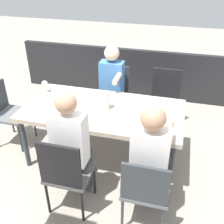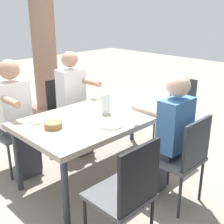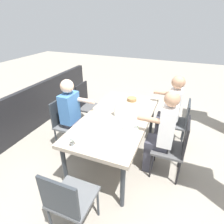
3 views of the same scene
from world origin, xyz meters
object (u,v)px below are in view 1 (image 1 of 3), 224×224
chair_head_east (7,110)px  wine_glass_3 (45,84)px  water_pitcher (106,101)px  diner_guest_third (111,87)px  diner_man_white (150,160)px  plate_1 (127,99)px  chair_west_north (146,188)px  dining_table (103,113)px  chair_mid_north (66,172)px  plate_3 (60,90)px  bread_basket (158,116)px  chair_mid_south (114,92)px  plate_0 (154,129)px  chair_west_south (165,98)px  diner_woman_green (73,145)px  plate_2 (74,118)px

chair_head_east → wine_glass_3: wine_glass_3 is taller
water_pitcher → diner_guest_third: bearing=-79.6°
diner_man_white → plate_1: diner_man_white is taller
plate_1 → chair_west_north: bearing=110.1°
chair_head_east → wine_glass_3: size_ratio=5.37×
dining_table → diner_guest_third: (0.10, -0.74, 0.00)m
chair_mid_north → water_pitcher: bearing=-98.4°
chair_west_north → diner_guest_third: bearing=-64.6°
plate_3 → plate_1: bearing=178.1°
chair_mid_north → bread_basket: (-0.77, -0.88, 0.25)m
dining_table → diner_guest_third: size_ratio=1.51×
chair_mid_north → plate_3: 1.41m
diner_guest_third → plate_1: diner_guest_third is taller
diner_man_white → diner_guest_third: diner_man_white is taller
chair_mid_south → plate_0: bearing=122.4°
plate_0 → water_pitcher: (0.63, -0.30, 0.09)m
chair_head_east → diner_man_white: 2.21m
chair_mid_north → wine_glass_3: (0.78, -1.15, 0.34)m
chair_west_south → plate_0: size_ratio=4.46×
chair_mid_north → chair_mid_south: 1.83m
plate_3 → bread_basket: (-1.38, 0.37, 0.02)m
chair_mid_north → chair_head_east: 1.58m
dining_table → chair_west_south: bearing=-126.7°
plate_1 → diner_guest_third: bearing=-52.1°
chair_mid_north → chair_west_north: bearing=-179.4°
bread_basket → chair_west_north: bearing=90.8°
plate_0 → diner_woman_green: bearing=28.4°
chair_mid_south → diner_guest_third: bearing=91.0°
diner_woman_green → diner_guest_third: diner_woman_green is taller
dining_table → plate_2: plate_2 is taller
chair_head_east → diner_woman_green: size_ratio=0.67×
diner_man_white → plate_0: bearing=-87.4°
chair_head_east → plate_3: chair_head_east is taller
chair_head_east → bread_basket: (-2.06, 0.04, 0.26)m
chair_mid_south → wine_glass_3: (0.78, 0.68, 0.34)m
dining_table → chair_mid_north: bearing=83.7°
dining_table → bread_basket: bread_basket is taller
chair_west_south → water_pitcher: water_pitcher is taller
plate_0 → plate_3: same height
chair_west_south → wine_glass_3: size_ratio=5.68×
chair_head_east → plate_2: size_ratio=3.90×
diner_guest_third → water_pitcher: bearing=100.4°
chair_mid_south → plate_2: bearing=83.1°
chair_head_east → chair_west_south: bearing=-156.1°
chair_head_east → wine_glass_3: (-0.51, -0.23, 0.35)m
plate_1 → plate_2: bearing=50.6°
dining_table → plate_1: size_ratio=7.78×
diner_man_white → plate_0: (0.02, -0.44, 0.05)m
chair_west_north → chair_mid_north: bearing=0.6°
diner_guest_third → chair_west_north: bearing=115.4°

